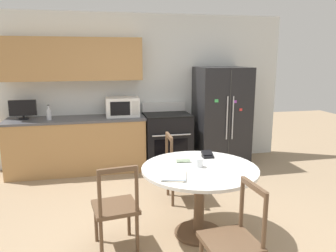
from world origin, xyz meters
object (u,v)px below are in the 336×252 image
dining_chair_far (181,169)px  wallet (207,155)px  dining_chair_left (116,208)px  countertop_tv (23,109)px  counter_bottle (49,114)px  candle_glass (199,163)px  refrigerator (221,116)px  dining_chair_near (233,241)px  oven_range (167,139)px  microwave (122,107)px

dining_chair_far → wallet: dining_chair_far is taller
dining_chair_left → countertop_tv: bearing=109.4°
counter_bottle → candle_glass: bearing=-52.1°
dining_chair_far → refrigerator: bearing=143.7°
countertop_tv → dining_chair_far: countertop_tv is taller
refrigerator → countertop_tv: bearing=177.1°
dining_chair_near → wallet: size_ratio=7.09×
countertop_tv → counter_bottle: size_ratio=1.72×
candle_glass → dining_chair_near: bearing=-89.0°
oven_range → microwave: microwave is taller
microwave → candle_glass: microwave is taller
microwave → wallet: microwave is taller
oven_range → dining_chair_near: oven_range is taller
refrigerator → dining_chair_left: 3.09m
countertop_tv → dining_chair_left: size_ratio=0.45×
oven_range → wallet: bearing=-88.7°
counter_bottle → wallet: bearing=-45.0°
microwave → dining_chair_far: size_ratio=0.60×
countertop_tv → wallet: 3.17m
refrigerator → counter_bottle: 2.87m
counter_bottle → dining_chair_far: size_ratio=0.27×
microwave → counter_bottle: bearing=-175.4°
candle_glass → wallet: bearing=56.7°
oven_range → counter_bottle: size_ratio=4.52×
oven_range → candle_glass: size_ratio=11.50×
refrigerator → wallet: (-0.91, -1.93, -0.07)m
dining_chair_left → wallet: size_ratio=7.09×
oven_range → candle_glass: 2.32m
wallet → counter_bottle: bearing=135.0°
dining_chair_left → wallet: 1.19m
microwave → wallet: size_ratio=4.28×
dining_chair_near → wallet: 1.26m
dining_chair_near → microwave: bearing=6.1°
candle_glass → oven_range: bearing=86.2°
refrigerator → dining_chair_far: 1.78m
refrigerator → microwave: size_ratio=3.13×
microwave → dining_chair_left: microwave is taller
refrigerator → candle_glass: refrigerator is taller
refrigerator → dining_chair_far: (-1.07, -1.36, -0.42)m
dining_chair_left → dining_chair_far: bearing=39.1°
countertop_tv → oven_range: bearing=-2.6°
dining_chair_near → candle_glass: (-0.02, 0.90, 0.36)m
oven_range → dining_chair_far: 1.43m
wallet → oven_range: bearing=91.3°
dining_chair_far → candle_glass: (-0.04, -0.87, 0.36)m
oven_range → countertop_tv: 2.39m
oven_range → dining_chair_near: bearing=-92.4°
countertop_tv → counter_bottle: (0.40, -0.14, -0.08)m
dining_chair_far → dining_chair_left: 1.33m
counter_bottle → candle_glass: size_ratio=2.55×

